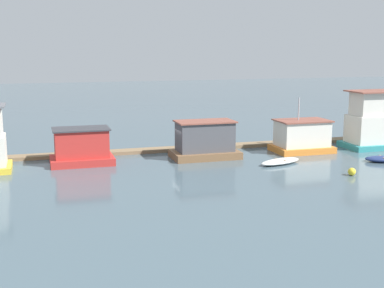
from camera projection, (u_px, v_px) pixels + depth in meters
ground_plane at (189, 158)px, 46.10m from camera, size 200.00×200.00×0.00m
dock_walkway at (178, 149)px, 49.37m from camera, size 51.00×1.50×0.30m
houseboat_red at (82, 147)px, 43.58m from camera, size 5.07×3.42×2.96m
houseboat_brown at (205, 141)px, 45.93m from camera, size 5.73×3.51×3.22m
houseboat_orange at (302, 137)px, 48.60m from camera, size 5.20×3.57×4.96m
houseboat_teal at (380, 122)px, 50.57m from camera, size 6.82×3.75×9.36m
dinghy_white at (280, 161)px, 43.72m from camera, size 4.24×2.65×0.42m
dinghy_navy at (382, 159)px, 44.51m from camera, size 3.13×2.28×0.49m
mooring_post_near_right at (275, 137)px, 50.88m from camera, size 0.32×0.32×1.87m
buoy_yellow at (352, 172)px, 39.83m from camera, size 0.59×0.59×0.59m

